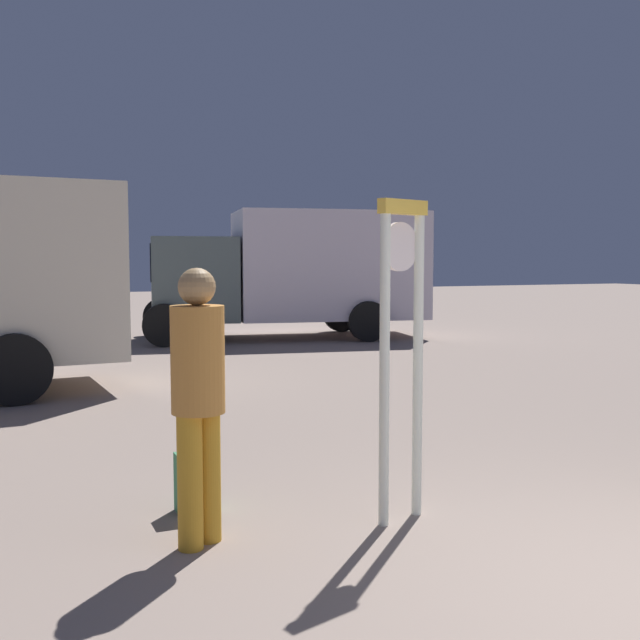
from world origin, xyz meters
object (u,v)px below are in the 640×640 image
(person_near_clock, at_px, (198,392))
(box_truck_far, at_px, (297,270))
(backpack, at_px, (196,482))
(standing_clock, at_px, (401,332))

(person_near_clock, bearing_deg, box_truck_far, 65.15)
(backpack, height_order, box_truck_far, box_truck_far)
(standing_clock, xyz_separation_m, backpack, (-1.26, 0.75, -1.11))
(standing_clock, xyz_separation_m, box_truck_far, (3.91, 11.57, 0.26))
(box_truck_far, bearing_deg, standing_clock, -108.67)
(person_near_clock, xyz_separation_m, backpack, (0.14, 0.64, -0.78))
(box_truck_far, bearing_deg, person_near_clock, -114.85)
(person_near_clock, xyz_separation_m, box_truck_far, (5.31, 11.46, 0.59))
(person_near_clock, distance_m, backpack, 1.01)
(backpack, bearing_deg, person_near_clock, -102.49)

